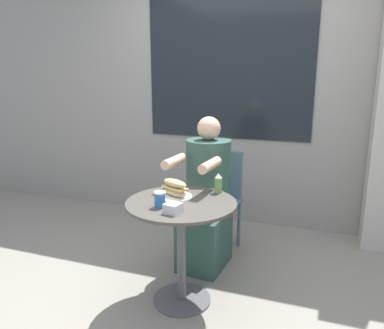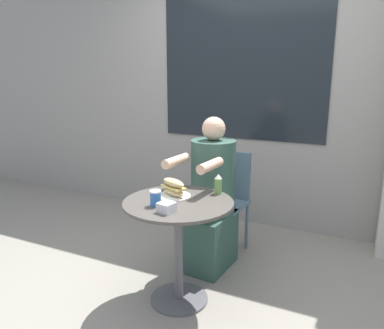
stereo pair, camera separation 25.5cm
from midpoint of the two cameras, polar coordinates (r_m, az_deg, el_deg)
The scene contains 9 objects.
ground_plane at distance 2.75m, azimuth -4.37°, elevation -20.00°, with size 8.00×8.00×0.00m, color gray.
storefront_wall at distance 3.81m, azimuth 5.30°, elevation 11.79°, with size 8.00×0.09×2.80m.
cafe_table at distance 2.50m, azimuth -4.59°, elevation -9.85°, with size 0.72×0.72×0.72m.
diner_chair at distance 3.28m, azimuth 1.97°, elevation -4.11°, with size 0.41×0.41×0.87m.
seated_diner at distance 2.98m, azimuth -0.28°, elevation -5.95°, with size 0.39×0.64×1.21m.
sandwich_on_plate at distance 2.50m, azimuth -5.55°, elevation -3.84°, with size 0.23×0.23×0.12m.
drink_cup at distance 2.33m, azimuth -8.06°, elevation -5.32°, with size 0.07×0.07×0.10m.
napkin_box at distance 2.23m, azimuth -6.20°, elevation -6.70°, with size 0.11×0.11×0.06m.
condiment_bottle at distance 2.58m, azimuth 1.20°, elevation -2.94°, with size 0.05×0.05×0.14m.
Camera 1 is at (0.84, -2.13, 1.52)m, focal length 35.00 mm.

